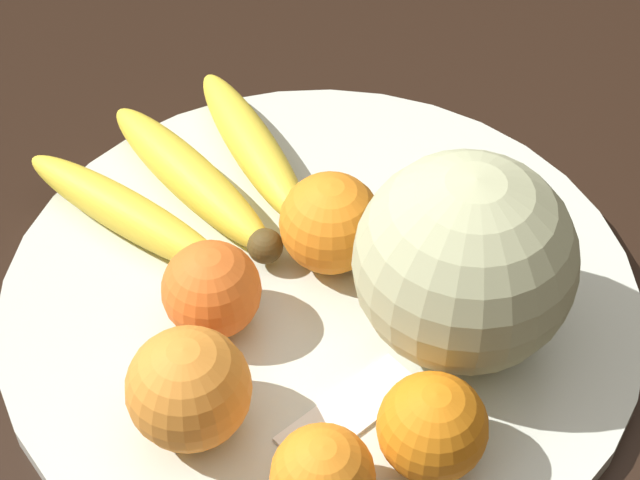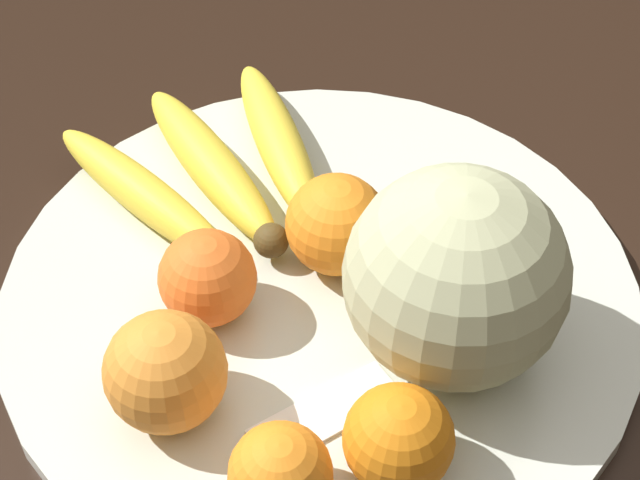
{
  "view_description": "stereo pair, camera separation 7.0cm",
  "coord_description": "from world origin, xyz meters",
  "px_view_note": "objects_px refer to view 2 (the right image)",
  "views": [
    {
      "loc": [
        0.21,
        0.43,
        1.33
      ],
      "look_at": [
        -0.05,
        0.02,
        0.82
      ],
      "focal_mm": 60.0,
      "sensor_mm": 36.0,
      "label": 1
    },
    {
      "loc": [
        0.14,
        0.47,
        1.33
      ],
      "look_at": [
        -0.05,
        0.02,
        0.82
      ],
      "focal_mm": 60.0,
      "sensor_mm": 36.0,
      "label": 2
    }
  ],
  "objects_px": {
    "produce_tag": "(326,414)",
    "orange_front_right": "(280,474)",
    "banana_bunch": "(214,166)",
    "orange_back_right": "(207,278)",
    "kitchen_table": "(253,383)",
    "orange_mid_center": "(335,221)",
    "orange_front_left": "(165,372)",
    "orange_back_left": "(399,439)",
    "melon": "(456,277)",
    "fruit_bowl": "(320,297)"
  },
  "relations": [
    {
      "from": "fruit_bowl",
      "to": "orange_mid_center",
      "type": "relative_size",
      "value": 6.2
    },
    {
      "from": "orange_mid_center",
      "to": "orange_back_right",
      "type": "bearing_deg",
      "value": 7.51
    },
    {
      "from": "melon",
      "to": "banana_bunch",
      "type": "height_order",
      "value": "melon"
    },
    {
      "from": "orange_back_left",
      "to": "produce_tag",
      "type": "xyz_separation_m",
      "value": [
        0.02,
        -0.05,
        -0.03
      ]
    },
    {
      "from": "orange_back_right",
      "to": "orange_mid_center",
      "type": "bearing_deg",
      "value": -172.49
    },
    {
      "from": "banana_bunch",
      "to": "melon",
      "type": "bearing_deg",
      "value": -165.37
    },
    {
      "from": "produce_tag",
      "to": "melon",
      "type": "bearing_deg",
      "value": -179.57
    },
    {
      "from": "kitchen_table",
      "to": "orange_mid_center",
      "type": "relative_size",
      "value": 19.54
    },
    {
      "from": "orange_mid_center",
      "to": "kitchen_table",
      "type": "bearing_deg",
      "value": 3.05
    },
    {
      "from": "banana_bunch",
      "to": "produce_tag",
      "type": "relative_size",
      "value": 2.02
    },
    {
      "from": "orange_back_right",
      "to": "produce_tag",
      "type": "xyz_separation_m",
      "value": [
        -0.04,
        0.11,
        -0.03
      ]
    },
    {
      "from": "orange_back_left",
      "to": "orange_back_right",
      "type": "relative_size",
      "value": 1.0
    },
    {
      "from": "banana_bunch",
      "to": "orange_back_right",
      "type": "height_order",
      "value": "orange_back_right"
    },
    {
      "from": "fruit_bowl",
      "to": "orange_back_right",
      "type": "xyz_separation_m",
      "value": [
        0.08,
        -0.01,
        0.04
      ]
    },
    {
      "from": "produce_tag",
      "to": "orange_back_right",
      "type": "bearing_deg",
      "value": -80.78
    },
    {
      "from": "fruit_bowl",
      "to": "produce_tag",
      "type": "relative_size",
      "value": 4.33
    },
    {
      "from": "orange_front_left",
      "to": "orange_back_right",
      "type": "relative_size",
      "value": 1.16
    },
    {
      "from": "orange_mid_center",
      "to": "banana_bunch",
      "type": "bearing_deg",
      "value": -63.23
    },
    {
      "from": "melon",
      "to": "orange_back_left",
      "type": "distance_m",
      "value": 0.11
    },
    {
      "from": "orange_front_left",
      "to": "orange_front_right",
      "type": "distance_m",
      "value": 0.1
    },
    {
      "from": "banana_bunch",
      "to": "kitchen_table",
      "type": "bearing_deg",
      "value": 163.56
    },
    {
      "from": "kitchen_table",
      "to": "produce_tag",
      "type": "relative_size",
      "value": 13.63
    },
    {
      "from": "orange_mid_center",
      "to": "orange_front_right",
      "type": "bearing_deg",
      "value": 57.41
    },
    {
      "from": "kitchen_table",
      "to": "orange_back_right",
      "type": "relative_size",
      "value": 21.19
    },
    {
      "from": "produce_tag",
      "to": "orange_front_right",
      "type": "bearing_deg",
      "value": 33.67
    },
    {
      "from": "melon",
      "to": "banana_bunch",
      "type": "relative_size",
      "value": 0.68
    },
    {
      "from": "orange_front_left",
      "to": "orange_mid_center",
      "type": "xyz_separation_m",
      "value": [
        -0.15,
        -0.08,
        -0.0
      ]
    },
    {
      "from": "fruit_bowl",
      "to": "melon",
      "type": "distance_m",
      "value": 0.12
    },
    {
      "from": "orange_back_right",
      "to": "kitchen_table",
      "type": "bearing_deg",
      "value": -162.32
    },
    {
      "from": "fruit_bowl",
      "to": "orange_front_left",
      "type": "bearing_deg",
      "value": 23.32
    },
    {
      "from": "melon",
      "to": "produce_tag",
      "type": "relative_size",
      "value": 1.38
    },
    {
      "from": "melon",
      "to": "banana_bunch",
      "type": "distance_m",
      "value": 0.23
    },
    {
      "from": "kitchen_table",
      "to": "orange_front_right",
      "type": "relative_size",
      "value": 23.06
    },
    {
      "from": "orange_front_left",
      "to": "orange_back_left",
      "type": "xyz_separation_m",
      "value": [
        -0.11,
        0.1,
        -0.01
      ]
    },
    {
      "from": "melon",
      "to": "banana_bunch",
      "type": "bearing_deg",
      "value": -67.32
    },
    {
      "from": "banana_bunch",
      "to": "orange_mid_center",
      "type": "bearing_deg",
      "value": -161.28
    },
    {
      "from": "orange_mid_center",
      "to": "orange_back_left",
      "type": "relative_size",
      "value": 1.08
    },
    {
      "from": "orange_front_right",
      "to": "orange_back_right",
      "type": "height_order",
      "value": "orange_back_right"
    },
    {
      "from": "orange_front_right",
      "to": "kitchen_table",
      "type": "bearing_deg",
      "value": -103.27
    },
    {
      "from": "melon",
      "to": "banana_bunch",
      "type": "xyz_separation_m",
      "value": [
        0.09,
        -0.21,
        -0.05
      ]
    },
    {
      "from": "kitchen_table",
      "to": "orange_back_left",
      "type": "bearing_deg",
      "value": 100.7
    },
    {
      "from": "kitchen_table",
      "to": "fruit_bowl",
      "type": "relative_size",
      "value": 3.15
    },
    {
      "from": "orange_front_left",
      "to": "orange_front_right",
      "type": "height_order",
      "value": "orange_front_left"
    },
    {
      "from": "melon",
      "to": "orange_back_right",
      "type": "distance_m",
      "value": 0.16
    },
    {
      "from": "orange_front_right",
      "to": "orange_back_right",
      "type": "bearing_deg",
      "value": -93.64
    },
    {
      "from": "kitchen_table",
      "to": "orange_front_right",
      "type": "height_order",
      "value": "orange_front_right"
    },
    {
      "from": "melon",
      "to": "orange_back_left",
      "type": "xyz_separation_m",
      "value": [
        0.07,
        0.07,
        -0.04
      ]
    },
    {
      "from": "orange_mid_center",
      "to": "orange_front_left",
      "type": "bearing_deg",
      "value": 28.36
    },
    {
      "from": "orange_front_left",
      "to": "orange_back_right",
      "type": "height_order",
      "value": "orange_front_left"
    },
    {
      "from": "fruit_bowl",
      "to": "orange_back_left",
      "type": "height_order",
      "value": "orange_back_left"
    }
  ]
}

